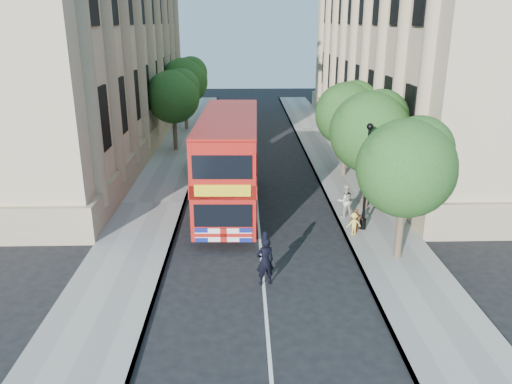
{
  "coord_description": "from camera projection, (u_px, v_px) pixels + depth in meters",
  "views": [
    {
      "loc": [
        -0.75,
        -16.09,
        9.63
      ],
      "look_at": [
        -0.18,
        5.26,
        2.3
      ],
      "focal_mm": 35.0,
      "sensor_mm": 36.0,
      "label": 1
    }
  ],
  "objects": [
    {
      "name": "lamp_post",
      "position": [
        366.0,
        182.0,
        23.34
      ],
      "size": [
        0.32,
        0.32,
        5.16
      ],
      "color": "black",
      "rests_on": "pavement_right"
    },
    {
      "name": "tree_right_far",
      "position": [
        348.0,
        110.0,
        31.31
      ],
      "size": [
        4.0,
        4.0,
        6.15
      ],
      "color": "#473828",
      "rests_on": "ground"
    },
    {
      "name": "child_a",
      "position": [
        356.0,
        220.0,
        23.56
      ],
      "size": [
        0.72,
        0.39,
        1.17
      ],
      "primitive_type": "imported",
      "rotation": [
        0.0,
        0.0,
        3.29
      ],
      "color": "#BE4921",
      "rests_on": "pavement_right"
    },
    {
      "name": "police_constable",
      "position": [
        265.0,
        261.0,
        18.99
      ],
      "size": [
        0.81,
        0.65,
        1.93
      ],
      "primitive_type": "imported",
      "rotation": [
        0.0,
        0.0,
        3.44
      ],
      "color": "black",
      "rests_on": "ground"
    },
    {
      "name": "child_b",
      "position": [
        354.0,
        224.0,
        23.29
      ],
      "size": [
        0.76,
        0.52,
        1.09
      ],
      "primitive_type": "imported",
      "rotation": [
        0.0,
        0.0,
        3.31
      ],
      "color": "#ECCA50",
      "rests_on": "pavement_right"
    },
    {
      "name": "ground",
      "position": [
        265.0,
        297.0,
        18.36
      ],
      "size": [
        120.0,
        120.0,
        0.0
      ],
      "primitive_type": "plane",
      "color": "black",
      "rests_on": "ground"
    },
    {
      "name": "pavement_left",
      "position": [
        153.0,
        203.0,
        27.65
      ],
      "size": [
        3.5,
        80.0,
        0.12
      ],
      "primitive_type": "cube",
      "color": "gray",
      "rests_on": "ground"
    },
    {
      "name": "tree_right_mid",
      "position": [
        371.0,
        128.0,
        25.6
      ],
      "size": [
        4.2,
        4.2,
        6.37
      ],
      "color": "#473828",
      "rests_on": "ground"
    },
    {
      "name": "woman_pedestrian",
      "position": [
        345.0,
        201.0,
        25.33
      ],
      "size": [
        0.99,
        0.87,
        1.72
      ],
      "primitive_type": "imported",
      "rotation": [
        0.0,
        0.0,
        3.44
      ],
      "color": "beige",
      "rests_on": "pavement_right"
    },
    {
      "name": "pavement_right",
      "position": [
        359.0,
        201.0,
        27.94
      ],
      "size": [
        3.5,
        80.0,
        0.12
      ],
      "primitive_type": "cube",
      "color": "gray",
      "rests_on": "ground"
    },
    {
      "name": "building_right",
      "position": [
        430.0,
        30.0,
        38.47
      ],
      "size": [
        12.0,
        38.0,
        18.0
      ],
      "primitive_type": "cube",
      "color": "tan",
      "rests_on": "ground"
    },
    {
      "name": "tree_left_back",
      "position": [
        185.0,
        79.0,
        45.07
      ],
      "size": [
        4.2,
        4.2,
        6.65
      ],
      "color": "#473828",
      "rests_on": "ground"
    },
    {
      "name": "building_left",
      "position": [
        70.0,
        30.0,
        37.77
      ],
      "size": [
        12.0,
        38.0,
        18.0
      ],
      "primitive_type": "cube",
      "color": "tan",
      "rests_on": "ground"
    },
    {
      "name": "box_van",
      "position": [
        211.0,
        152.0,
        33.18
      ],
      "size": [
        2.47,
        5.07,
        2.8
      ],
      "rotation": [
        0.0,
        0.0,
        0.1
      ],
      "color": "black",
      "rests_on": "ground"
    },
    {
      "name": "double_decker_bus",
      "position": [
        229.0,
        160.0,
        26.07
      ],
      "size": [
        3.18,
        10.88,
        4.99
      ],
      "rotation": [
        0.0,
        0.0,
        -0.03
      ],
      "color": "#A3110B",
      "rests_on": "ground"
    },
    {
      "name": "tree_left_far",
      "position": [
        174.0,
        94.0,
        37.59
      ],
      "size": [
        4.0,
        4.0,
        6.3
      ],
      "color": "#473828",
      "rests_on": "ground"
    },
    {
      "name": "tree_right_near",
      "position": [
        407.0,
        163.0,
        19.99
      ],
      "size": [
        4.0,
        4.0,
        6.08
      ],
      "color": "#473828",
      "rests_on": "ground"
    }
  ]
}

